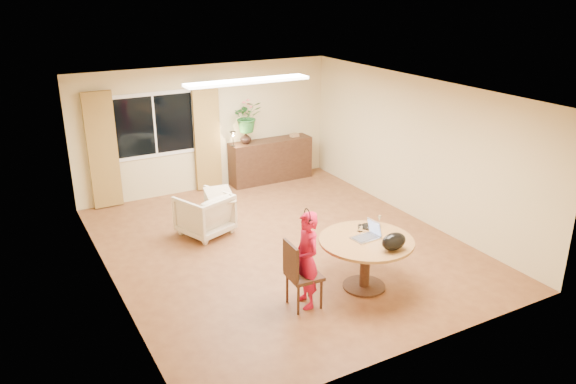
% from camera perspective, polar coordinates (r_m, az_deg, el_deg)
% --- Properties ---
extents(floor, '(6.50, 6.50, 0.00)m').
position_cam_1_polar(floor, '(9.44, -0.60, -5.46)').
color(floor, brown).
rests_on(floor, ground).
extents(ceiling, '(6.50, 6.50, 0.00)m').
position_cam_1_polar(ceiling, '(8.61, -0.67, 10.27)').
color(ceiling, white).
rests_on(ceiling, wall_back).
extents(wall_back, '(5.50, 0.00, 5.50)m').
position_cam_1_polar(wall_back, '(11.79, -8.20, 6.45)').
color(wall_back, beige).
rests_on(wall_back, floor).
extents(wall_left, '(0.00, 6.50, 6.50)m').
position_cam_1_polar(wall_left, '(8.09, -18.05, -1.07)').
color(wall_left, beige).
rests_on(wall_left, floor).
extents(wall_right, '(0.00, 6.50, 6.50)m').
position_cam_1_polar(wall_right, '(10.47, 12.78, 4.32)').
color(wall_right, beige).
rests_on(wall_right, floor).
extents(window, '(1.70, 0.03, 1.30)m').
position_cam_1_polar(window, '(11.40, -13.41, 6.64)').
color(window, white).
rests_on(window, wall_back).
extents(curtain_left, '(0.55, 0.08, 2.25)m').
position_cam_1_polar(curtain_left, '(11.19, -18.31, 4.01)').
color(curtain_left, olive).
rests_on(curtain_left, wall_back).
extents(curtain_right, '(0.55, 0.08, 2.25)m').
position_cam_1_polar(curtain_right, '(11.72, -8.22, 5.58)').
color(curtain_right, olive).
rests_on(curtain_right, wall_back).
extents(ceiling_panel, '(2.20, 0.35, 0.05)m').
position_cam_1_polar(ceiling_panel, '(9.68, -4.10, 11.16)').
color(ceiling_panel, white).
rests_on(ceiling_panel, ceiling).
extents(dining_table, '(1.34, 1.34, 0.76)m').
position_cam_1_polar(dining_table, '(8.03, 7.92, -5.83)').
color(dining_table, brown).
rests_on(dining_table, floor).
extents(dining_chair, '(0.49, 0.45, 0.97)m').
position_cam_1_polar(dining_chair, '(7.58, 1.66, -8.30)').
color(dining_chair, black).
rests_on(dining_chair, floor).
extents(child, '(0.52, 0.37, 1.35)m').
position_cam_1_polar(child, '(7.51, 1.92, -6.92)').
color(child, red).
rests_on(child, floor).
extents(laptop, '(0.41, 0.30, 0.26)m').
position_cam_1_polar(laptop, '(7.93, 7.86, -3.87)').
color(laptop, '#B7B7BC').
rests_on(laptop, dining_table).
extents(tumbler, '(0.07, 0.07, 0.10)m').
position_cam_1_polar(tumbler, '(8.17, 7.34, -3.66)').
color(tumbler, white).
rests_on(tumbler, dining_table).
extents(wine_glass, '(0.08, 0.08, 0.19)m').
position_cam_1_polar(wine_glass, '(8.33, 9.25, -2.95)').
color(wine_glass, white).
rests_on(wine_glass, dining_table).
extents(pot_lid, '(0.26, 0.26, 0.04)m').
position_cam_1_polar(pot_lid, '(8.34, 8.21, -3.44)').
color(pot_lid, white).
rests_on(pot_lid, dining_table).
extents(handbag, '(0.41, 0.30, 0.25)m').
position_cam_1_polar(handbag, '(7.67, 10.70, -4.97)').
color(handbag, black).
rests_on(handbag, dining_table).
extents(armchair, '(1.03, 1.04, 0.74)m').
position_cam_1_polar(armchair, '(9.82, -8.48, -2.23)').
color(armchair, '#C3AF9A').
rests_on(armchair, floor).
extents(throw, '(0.51, 0.60, 0.03)m').
position_cam_1_polar(throw, '(9.76, -6.98, 0.12)').
color(throw, beige).
rests_on(throw, armchair).
extents(sideboard, '(1.85, 0.45, 0.92)m').
position_cam_1_polar(sideboard, '(12.33, -1.77, 3.23)').
color(sideboard, black).
rests_on(sideboard, floor).
extents(vase, '(0.27, 0.27, 0.25)m').
position_cam_1_polar(vase, '(11.92, -4.32, 5.50)').
color(vase, black).
rests_on(vase, sideboard).
extents(bouquet, '(0.67, 0.61, 0.66)m').
position_cam_1_polar(bouquet, '(11.83, -4.16, 7.66)').
color(bouquet, '#356124').
rests_on(bouquet, vase).
extents(book_stack, '(0.19, 0.15, 0.08)m').
position_cam_1_polar(book_stack, '(12.46, 0.66, 5.82)').
color(book_stack, '#8A5F46').
rests_on(book_stack, sideboard).
extents(desk_lamp, '(0.15, 0.15, 0.33)m').
position_cam_1_polar(desk_lamp, '(11.74, -5.60, 5.43)').
color(desk_lamp, black).
rests_on(desk_lamp, sideboard).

